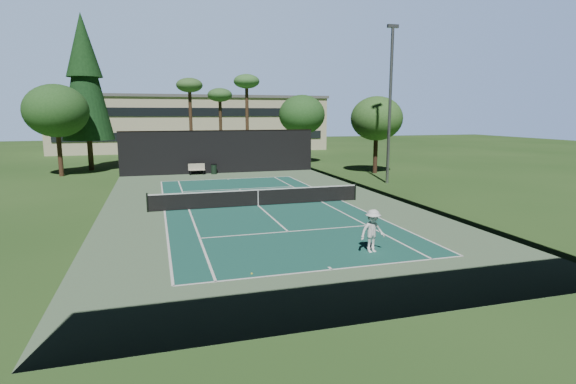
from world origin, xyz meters
name	(u,v)px	position (x,y,z in m)	size (l,w,h in m)	color
ground	(258,206)	(0.00, 0.00, 0.00)	(160.00, 160.00, 0.00)	#294E1D
apron_slab	(258,206)	(0.00, 0.00, 0.01)	(18.00, 32.00, 0.01)	#577753
court_surface	(258,206)	(0.00, 0.00, 0.01)	(10.97, 23.77, 0.01)	#1A5548
court_lines	(258,205)	(0.00, 0.00, 0.02)	(11.07, 23.87, 0.01)	white
tennis_net	(258,197)	(0.00, 0.00, 0.56)	(12.90, 0.10, 1.10)	black
fence	(258,173)	(0.00, 0.06, 2.01)	(18.04, 32.05, 4.03)	black
player	(373,231)	(2.35, -10.37, 0.87)	(1.13, 0.65, 1.75)	white
tennis_ball_a	(252,274)	(-2.83, -11.53, 0.04)	(0.07, 0.07, 0.07)	yellow
tennis_ball_b	(225,205)	(-1.95, 0.55, 0.03)	(0.06, 0.06, 0.06)	#B9DA31
tennis_ball_c	(255,194)	(0.67, 4.05, 0.03)	(0.06, 0.06, 0.06)	#C6D430
tennis_ball_d	(180,200)	(-4.45, 3.10, 0.03)	(0.06, 0.06, 0.06)	#EBF036
park_bench	(197,169)	(-2.27, 15.51, 0.55)	(1.50, 0.45, 1.02)	beige
trash_bin	(214,169)	(-0.71, 15.47, 0.48)	(0.56, 0.56, 0.95)	black
pine_tree	(84,71)	(-12.00, 22.00, 9.55)	(4.80, 4.80, 15.00)	#49331F
palm_a	(190,89)	(-2.00, 24.00, 8.19)	(2.80, 2.80, 9.32)	#48301F
palm_b	(220,98)	(1.50, 26.00, 7.36)	(2.80, 2.80, 8.42)	#402C1B
palm_c	(247,85)	(4.00, 23.00, 8.60)	(2.80, 2.80, 9.77)	#49311F
decid_tree_a	(302,115)	(10.00, 22.00, 5.42)	(5.12, 5.12, 7.62)	#48341F
decid_tree_b	(377,119)	(14.00, 12.00, 5.08)	(4.80, 4.80, 7.14)	#3F271B
decid_tree_c	(56,111)	(-14.00, 18.00, 5.76)	(5.44, 5.44, 8.09)	#4A2F20
campus_building	(193,123)	(0.00, 45.98, 4.21)	(40.50, 12.50, 8.30)	beige
light_pole	(390,102)	(12.00, 6.00, 6.46)	(0.90, 0.25, 12.22)	gray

